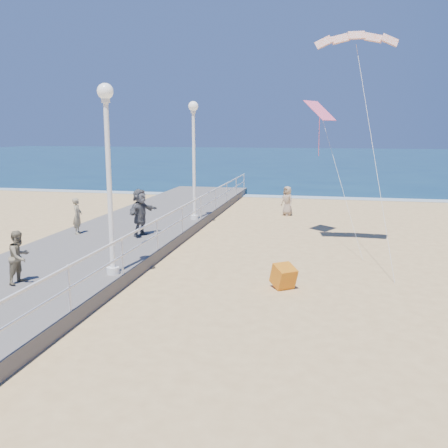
% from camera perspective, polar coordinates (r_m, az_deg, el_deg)
% --- Properties ---
extents(ground, '(160.00, 160.00, 0.00)m').
position_cam_1_polar(ground, '(13.66, 8.68, -8.56)').
color(ground, tan).
rests_on(ground, ground).
extents(ocean, '(160.00, 90.00, 0.05)m').
position_cam_1_polar(ocean, '(78.02, 11.41, 7.28)').
color(ocean, '#0C304A').
rests_on(ocean, ground).
extents(surf_line, '(160.00, 1.20, 0.04)m').
position_cam_1_polar(surf_line, '(33.69, 10.66, 2.98)').
color(surf_line, white).
rests_on(surf_line, ground).
extents(boardwalk, '(5.00, 44.00, 0.40)m').
position_cam_1_polar(boardwalk, '(15.82, -19.68, -5.62)').
color(boardwalk, slate).
rests_on(boardwalk, ground).
extents(railing, '(0.05, 42.00, 0.55)m').
position_cam_1_polar(railing, '(14.44, -11.61, -2.43)').
color(railing, white).
rests_on(railing, boardwalk).
extents(lamp_post_mid, '(0.44, 0.44, 5.32)m').
position_cam_1_polar(lamp_post_mid, '(14.22, -13.10, 7.14)').
color(lamp_post_mid, white).
rests_on(lamp_post_mid, boardwalk).
extents(lamp_post_far, '(0.44, 0.44, 5.32)m').
position_cam_1_polar(lamp_post_far, '(22.70, -3.48, 8.65)').
color(lamp_post_far, white).
rests_on(lamp_post_far, boardwalk).
extents(spectator_1, '(0.63, 0.76, 1.44)m').
position_cam_1_polar(spectator_1, '(14.51, -22.35, -3.50)').
color(spectator_1, '#807358').
rests_on(spectator_1, boardwalk).
extents(spectator_5, '(0.91, 1.79, 1.85)m').
position_cam_1_polar(spectator_5, '(19.60, -9.55, 1.32)').
color(spectator_5, '#515356').
rests_on(spectator_5, boardwalk).
extents(spectator_6, '(0.45, 0.59, 1.44)m').
position_cam_1_polar(spectator_6, '(20.60, -16.41, 0.90)').
color(spectator_6, gray).
rests_on(spectator_6, boardwalk).
extents(beach_walker_c, '(0.89, 0.88, 1.55)m').
position_cam_1_polar(beach_walker_c, '(26.55, 7.24, 2.64)').
color(beach_walker_c, gray).
rests_on(beach_walker_c, ground).
extents(box_kite, '(0.86, 0.90, 0.74)m').
position_cam_1_polar(box_kite, '(14.44, 6.82, -6.19)').
color(box_kite, '#C33E0B').
rests_on(box_kite, ground).
extents(kite_parafoil, '(2.89, 0.94, 0.65)m').
position_cam_1_polar(kite_parafoil, '(19.06, 14.92, 20.13)').
color(kite_parafoil, '#DE4D1A').
extents(kite_diamond_pink, '(1.34, 1.47, 0.80)m').
position_cam_1_polar(kite_diamond_pink, '(21.02, 10.91, 12.62)').
color(kite_diamond_pink, '#FF5D89').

